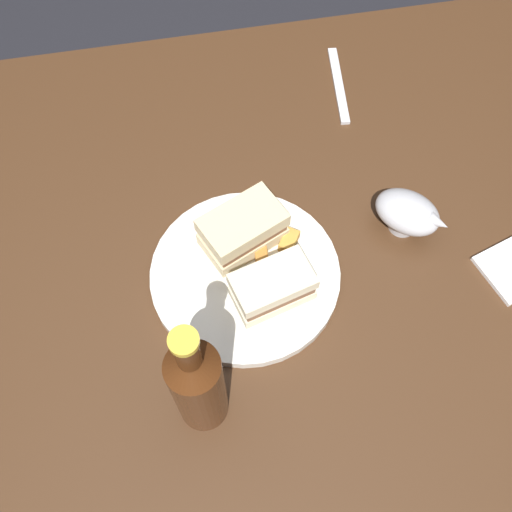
# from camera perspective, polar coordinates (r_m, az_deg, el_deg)

# --- Properties ---
(ground_plane) EXTENTS (6.00, 6.00, 0.00)m
(ground_plane) POSITION_cam_1_polar(r_m,az_deg,el_deg) (1.61, 0.60, -12.02)
(ground_plane) COLOR black
(dining_table) EXTENTS (1.24, 0.99, 0.73)m
(dining_table) POSITION_cam_1_polar(r_m,az_deg,el_deg) (1.26, 0.75, -7.52)
(dining_table) COLOR #422816
(dining_table) RESTS_ON ground
(plate) EXTENTS (0.29, 0.29, 0.02)m
(plate) POSITION_cam_1_polar(r_m,az_deg,el_deg) (0.90, -1.04, -1.80)
(plate) COLOR silver
(plate) RESTS_ON dining_table
(sandwich_half_left) EXTENTS (0.13, 0.09, 0.06)m
(sandwich_half_left) POSITION_cam_1_polar(r_m,az_deg,el_deg) (0.85, 1.58, -2.96)
(sandwich_half_left) COLOR beige
(sandwich_half_left) RESTS_ON plate
(sandwich_half_right) EXTENTS (0.14, 0.12, 0.07)m
(sandwich_half_right) POSITION_cam_1_polar(r_m,az_deg,el_deg) (0.89, -1.29, 2.55)
(sandwich_half_right) COLOR beige
(sandwich_half_right) RESTS_ON plate
(potato_wedge_front) EXTENTS (0.04, 0.04, 0.02)m
(potato_wedge_front) POSITION_cam_1_polar(r_m,az_deg,el_deg) (0.91, 3.22, 1.29)
(potato_wedge_front) COLOR gold
(potato_wedge_front) RESTS_ON plate
(potato_wedge_middle) EXTENTS (0.05, 0.03, 0.01)m
(potato_wedge_middle) POSITION_cam_1_polar(r_m,az_deg,el_deg) (0.89, 2.99, -1.26)
(potato_wedge_middle) COLOR #AD702D
(potato_wedge_middle) RESTS_ON plate
(potato_wedge_back) EXTENTS (0.02, 0.04, 0.02)m
(potato_wedge_back) POSITION_cam_1_polar(r_m,az_deg,el_deg) (0.89, 0.52, -0.10)
(potato_wedge_back) COLOR #AD702D
(potato_wedge_back) RESTS_ON plate
(potato_wedge_left_edge) EXTENTS (0.05, 0.03, 0.02)m
(potato_wedge_left_edge) POSITION_cam_1_polar(r_m,az_deg,el_deg) (0.88, 3.10, -1.62)
(potato_wedge_left_edge) COLOR #AD702D
(potato_wedge_left_edge) RESTS_ON plate
(gravy_boat) EXTENTS (0.13, 0.12, 0.07)m
(gravy_boat) POSITION_cam_1_polar(r_m,az_deg,el_deg) (0.95, 14.37, 4.03)
(gravy_boat) COLOR #B7B7BC
(gravy_boat) RESTS_ON dining_table
(cider_bottle) EXTENTS (0.07, 0.07, 0.27)m
(cider_bottle) POSITION_cam_1_polar(r_m,az_deg,el_deg) (0.74, -5.63, -12.15)
(cider_bottle) COLOR #47230F
(cider_bottle) RESTS_ON dining_table
(fork) EXTENTS (0.04, 0.18, 0.01)m
(fork) POSITION_cam_1_polar(r_m,az_deg,el_deg) (1.14, 7.90, 15.92)
(fork) COLOR silver
(fork) RESTS_ON dining_table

